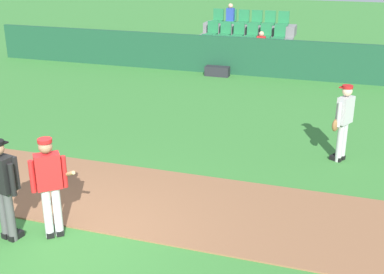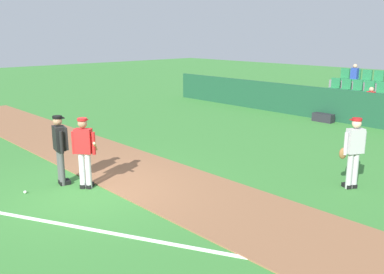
{
  "view_description": "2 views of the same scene",
  "coord_description": "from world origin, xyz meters",
  "px_view_note": "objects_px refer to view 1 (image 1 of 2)",
  "views": [
    {
      "loc": [
        4.28,
        -6.33,
        4.63
      ],
      "look_at": [
        1.53,
        2.19,
        1.2
      ],
      "focal_mm": 47.47,
      "sensor_mm": 36.0,
      "label": 1
    },
    {
      "loc": [
        8.77,
        -4.74,
        3.71
      ],
      "look_at": [
        0.66,
        2.76,
        1.0
      ],
      "focal_mm": 39.59,
      "sensor_mm": 36.0,
      "label": 2
    }
  ],
  "objects_px": {
    "batter_red_jersey": "(50,184)",
    "umpire_home_plate": "(4,184)",
    "runner_grey_jersey": "(343,120)",
    "equipment_bag": "(217,71)"
  },
  "relations": [
    {
      "from": "runner_grey_jersey",
      "to": "equipment_bag",
      "type": "distance_m",
      "value": 8.26
    },
    {
      "from": "umpire_home_plate",
      "to": "runner_grey_jersey",
      "type": "relative_size",
      "value": 1.0
    },
    {
      "from": "batter_red_jersey",
      "to": "runner_grey_jersey",
      "type": "height_order",
      "value": "same"
    },
    {
      "from": "runner_grey_jersey",
      "to": "equipment_bag",
      "type": "relative_size",
      "value": 1.96
    },
    {
      "from": "batter_red_jersey",
      "to": "umpire_home_plate",
      "type": "height_order",
      "value": "same"
    },
    {
      "from": "runner_grey_jersey",
      "to": "equipment_bag",
      "type": "xyz_separation_m",
      "value": [
        -4.71,
        6.73,
        -0.78
      ]
    },
    {
      "from": "umpire_home_plate",
      "to": "runner_grey_jersey",
      "type": "xyz_separation_m",
      "value": [
        5.07,
        5.07,
        -0.04
      ]
    },
    {
      "from": "batter_red_jersey",
      "to": "runner_grey_jersey",
      "type": "xyz_separation_m",
      "value": [
        4.41,
        4.77,
        -0.01
      ]
    },
    {
      "from": "umpire_home_plate",
      "to": "equipment_bag",
      "type": "xyz_separation_m",
      "value": [
        0.36,
        11.8,
        -0.82
      ]
    },
    {
      "from": "batter_red_jersey",
      "to": "umpire_home_plate",
      "type": "xyz_separation_m",
      "value": [
        -0.66,
        -0.3,
        0.03
      ]
    }
  ]
}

